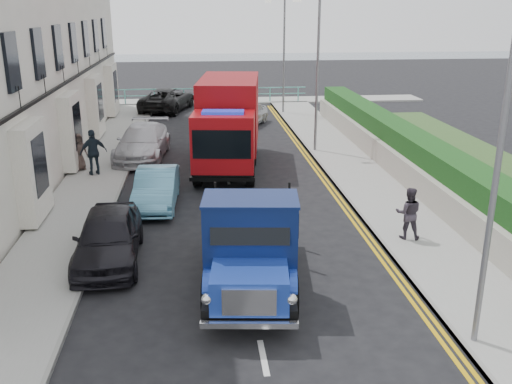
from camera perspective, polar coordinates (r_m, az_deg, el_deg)
name	(u,v)px	position (r m, az deg, el deg)	size (l,w,h in m)	color
ground	(253,307)	(13.31, -0.28, -11.38)	(120.00, 120.00, 0.00)	black
pavement_west	(89,190)	(21.91, -16.36, 0.15)	(2.40, 38.00, 0.12)	gray
pavement_east	(366,182)	(22.47, 10.96, 1.02)	(2.60, 38.00, 0.12)	gray
promenade	(213,101)	(41.06, -4.35, 9.03)	(30.00, 2.50, 0.12)	gray
sea_plane	(205,61)	(71.83, -5.16, 12.89)	(120.00, 120.00, 0.00)	#4C5B67
garden_east	(416,159)	(22.87, 15.68, 3.15)	(1.45, 28.00, 1.75)	#B2AD9E
seafront_railing	(213,96)	(40.19, -4.33, 9.59)	(13.00, 0.08, 1.11)	#59B2A5
lamp_near	(493,154)	(11.21, 22.61, 3.49)	(1.23, 0.18, 7.00)	slate
lamp_mid	(315,65)	(26.20, 5.92, 12.47)	(1.23, 0.18, 7.00)	slate
lamp_far	(282,49)	(36.01, 2.62, 14.09)	(1.23, 0.18, 7.00)	slate
bedford_lorry	(251,253)	(13.18, -0.54, -6.09)	(2.62, 5.47, 2.50)	black
red_lorry	(228,121)	(24.04, -2.79, 7.07)	(3.19, 7.18, 3.64)	black
parked_car_front	(108,237)	(15.71, -14.56, -4.37)	(1.66, 4.12, 1.40)	black
parked_car_mid	(156,188)	(19.72, -9.93, 0.39)	(1.34, 3.84, 1.26)	#5DA4C7
parked_car_rear	(143,142)	(26.04, -11.27, 4.90)	(2.06, 5.07, 1.47)	silver
seafront_car_left	(167,99)	(37.90, -8.86, 9.14)	(2.44, 5.28, 1.47)	black
seafront_car_right	(247,114)	(32.68, -0.87, 7.76)	(1.52, 3.78, 1.29)	silver
pedestrian_east_far	(408,213)	(16.94, 15.00, -2.05)	(0.74, 0.58, 1.53)	#39323D
pedestrian_west_near	(94,152)	(23.49, -15.94, 3.84)	(1.06, 0.44, 1.81)	#19242E
pedestrian_west_far	(78,152)	(24.37, -17.33, 3.87)	(0.74, 0.48, 1.52)	#443731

